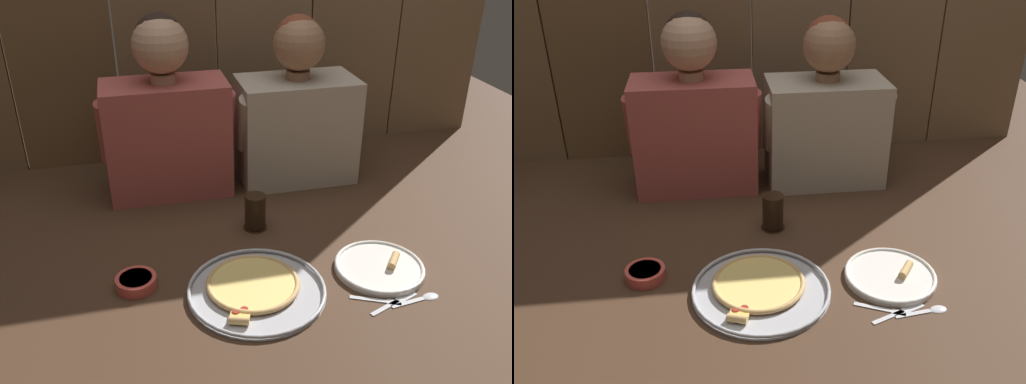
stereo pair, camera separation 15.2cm
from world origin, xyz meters
TOP-DOWN VIEW (x-y plane):
  - ground_plane at (0.00, 0.00)m, footprint 3.20×3.20m
  - pizza_tray at (-0.07, -0.10)m, footprint 0.36×0.36m
  - dinner_plate at (0.28, -0.10)m, footprint 0.25×0.25m
  - drinking_glass at (-0.00, 0.20)m, footprint 0.07×0.07m
  - dipping_bowl at (-0.37, -0.01)m, footprint 0.11×0.11m
  - table_fork at (0.22, -0.22)m, footprint 0.12×0.07m
  - table_knife at (0.26, -0.24)m, footprint 0.15×0.07m
  - table_spoon at (0.34, -0.24)m, footprint 0.14×0.04m
  - diner_left at (-0.23, 0.51)m, footprint 0.44×0.21m
  - diner_right at (0.23, 0.51)m, footprint 0.44×0.23m

SIDE VIEW (x-z plane):
  - ground_plane at x=0.00m, z-range 0.00..0.00m
  - table_knife at x=0.26m, z-range 0.00..0.00m
  - table_fork at x=0.22m, z-range 0.00..0.01m
  - table_spoon at x=0.34m, z-range 0.00..0.01m
  - dinner_plate at x=0.28m, z-range -0.01..0.03m
  - pizza_tray at x=-0.07m, z-range 0.00..0.02m
  - dipping_bowl at x=-0.37m, z-range 0.00..0.03m
  - drinking_glass at x=0.00m, z-range 0.00..0.11m
  - diner_right at x=0.23m, z-range -0.04..0.54m
  - diner_left at x=-0.23m, z-range -0.03..0.57m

